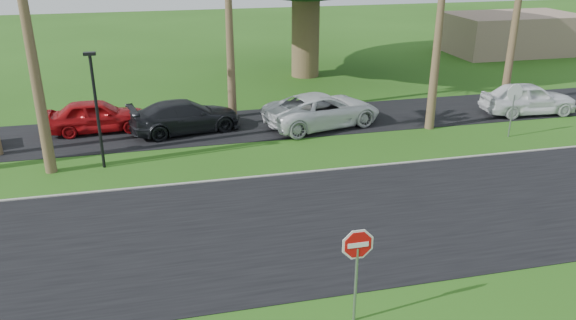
% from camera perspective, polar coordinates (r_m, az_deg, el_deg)
% --- Properties ---
extents(ground, '(120.00, 120.00, 0.00)m').
position_cam_1_polar(ground, '(16.44, 1.46, -9.95)').
color(ground, '#244F13').
rests_on(ground, ground).
extents(road, '(120.00, 8.00, 0.02)m').
position_cam_1_polar(road, '(18.12, -0.16, -6.68)').
color(road, black).
rests_on(road, ground).
extents(parking_strip, '(120.00, 5.00, 0.02)m').
position_cam_1_polar(parking_strip, '(27.64, -5.18, 3.49)').
color(parking_strip, black).
rests_on(parking_strip, ground).
extents(curb, '(120.00, 0.12, 0.06)m').
position_cam_1_polar(curb, '(21.68, -2.63, -1.66)').
color(curb, gray).
rests_on(curb, ground).
extents(stop_sign_near, '(1.05, 0.07, 2.62)m').
position_cam_1_polar(stop_sign_near, '(13.22, 7.04, -9.73)').
color(stop_sign_near, gray).
rests_on(stop_sign_near, ground).
extents(stop_sign_far, '(1.05, 0.07, 2.62)m').
position_cam_1_polar(stop_sign_far, '(27.47, 21.97, 5.71)').
color(stop_sign_far, gray).
rests_on(stop_sign_far, ground).
extents(streetlight_right, '(0.45, 0.25, 4.64)m').
position_cam_1_polar(streetlight_right, '(22.92, -18.92, 5.44)').
color(streetlight_right, black).
rests_on(streetlight_right, ground).
extents(building_far, '(10.00, 6.00, 3.00)m').
position_cam_1_polar(building_far, '(48.74, 21.80, 11.86)').
color(building_far, gray).
rests_on(building_far, ground).
extents(car_red, '(4.61, 2.03, 1.54)m').
position_cam_1_polar(car_red, '(27.98, -18.85, 4.26)').
color(car_red, '#A30D11').
rests_on(car_red, ground).
extents(car_dark, '(5.48, 3.09, 1.50)m').
position_cam_1_polar(car_dark, '(26.90, -10.37, 4.36)').
color(car_dark, black).
rests_on(car_dark, ground).
extents(car_minivan, '(6.25, 3.97, 1.61)m').
position_cam_1_polar(car_minivan, '(27.33, 3.53, 5.07)').
color(car_minivan, silver).
rests_on(car_minivan, ground).
extents(car_pickup, '(4.95, 2.28, 1.64)m').
position_cam_1_polar(car_pickup, '(31.78, 23.22, 5.76)').
color(car_pickup, white).
rests_on(car_pickup, ground).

